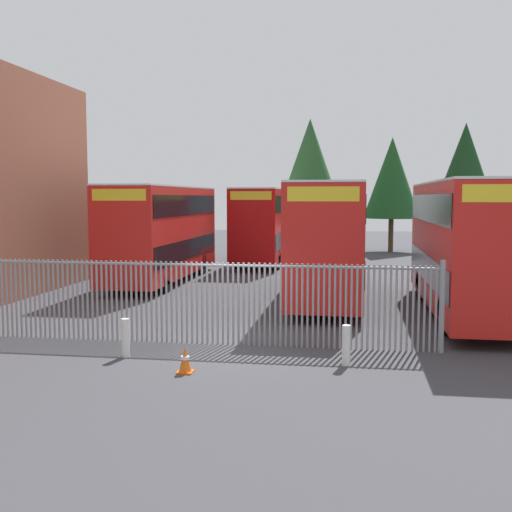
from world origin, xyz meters
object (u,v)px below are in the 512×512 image
double_decker_bus_behind_fence_left (329,236)px  bollard_near_left (125,338)px  double_decker_bus_far_back (265,222)px  double_decker_bus_near_gate (466,242)px  bollard_center_front (346,345)px  double_decker_bus_behind_fence_right (163,230)px  traffic_cone_by_gate (185,360)px

double_decker_bus_behind_fence_left → bollard_near_left: size_ratio=11.38×
double_decker_bus_behind_fence_left → double_decker_bus_far_back: size_ratio=1.00×
double_decker_bus_behind_fence_left → bollard_near_left: double_decker_bus_behind_fence_left is taller
double_decker_bus_near_gate → double_decker_bus_behind_fence_left: (-4.59, 2.54, 0.00)m
double_decker_bus_far_back → bollard_near_left: double_decker_bus_far_back is taller
double_decker_bus_behind_fence_left → bollard_center_front: double_decker_bus_behind_fence_left is taller
double_decker_bus_behind_fence_right → traffic_cone_by_gate: (5.06, -14.64, -2.13)m
double_decker_bus_near_gate → traffic_cone_by_gate: (-7.36, -8.23, -2.13)m
double_decker_bus_near_gate → double_decker_bus_behind_fence_left: bearing=151.1°
double_decker_bus_behind_fence_left → bollard_center_front: (0.77, -9.59, -1.95)m
double_decker_bus_near_gate → bollard_near_left: bearing=-142.3°
double_decker_bus_near_gate → double_decker_bus_behind_fence_right: bearing=152.7°
double_decker_bus_behind_fence_right → double_decker_bus_far_back: (3.55, 9.00, 0.00)m
double_decker_bus_far_back → double_decker_bus_behind_fence_left: bearing=-71.6°
double_decker_bus_behind_fence_right → double_decker_bus_near_gate: bearing=-27.3°
double_decker_bus_behind_fence_right → bollard_near_left: size_ratio=11.38×
bollard_center_front → traffic_cone_by_gate: size_ratio=1.61×
bollard_center_front → double_decker_bus_behind_fence_right: bearing=122.5°
double_decker_bus_behind_fence_left → bollard_near_left: (-4.58, -9.64, -1.95)m
double_decker_bus_behind_fence_left → traffic_cone_by_gate: size_ratio=18.32×
double_decker_bus_near_gate → bollard_center_front: double_decker_bus_near_gate is taller
double_decker_bus_behind_fence_right → bollard_near_left: (3.24, -13.51, -1.95)m
double_decker_bus_behind_fence_left → traffic_cone_by_gate: double_decker_bus_behind_fence_left is taller
double_decker_bus_behind_fence_left → double_decker_bus_far_back: bearing=108.4°
double_decker_bus_behind_fence_left → bollard_center_front: size_ratio=11.38×
bollard_near_left → traffic_cone_by_gate: size_ratio=1.61×
double_decker_bus_behind_fence_left → double_decker_bus_behind_fence_right: same height
double_decker_bus_near_gate → double_decker_bus_far_back: 17.77m
double_decker_bus_near_gate → double_decker_bus_behind_fence_left: 5.25m
bollard_near_left → traffic_cone_by_gate: (1.81, -1.13, -0.19)m
double_decker_bus_behind_fence_left → bollard_center_front: 9.82m
double_decker_bus_far_back → bollard_center_front: double_decker_bus_far_back is taller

